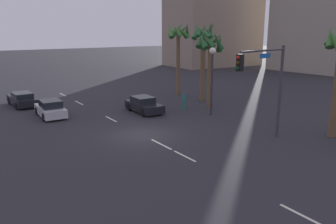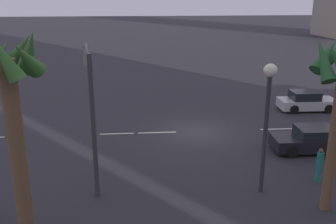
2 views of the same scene
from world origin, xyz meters
The scene contains 18 objects.
ground_plane centered at (0.00, 0.00, 0.00)m, with size 220.00×220.00×0.00m, color #28282D.
lane_stripe_0 centered at (-18.00, 0.00, 0.01)m, with size 2.12×0.14×0.01m, color silver.
lane_stripe_1 centered at (-12.71, 0.00, 0.01)m, with size 2.27×0.14×0.01m, color silver.
lane_stripe_2 centered at (-5.15, 0.00, 0.01)m, with size 2.08×0.14×0.01m, color silver.
lane_stripe_3 centered at (2.44, 0.00, 0.01)m, with size 2.34×0.14×0.01m, color silver.
lane_stripe_4 centered at (4.94, 0.00, 0.01)m, with size 2.07×0.14×0.01m, color silver.
lane_stripe_5 centered at (12.94, 0.00, 0.01)m, with size 2.55×0.14×0.01m, color silver.
car_0 centered at (-8.74, -3.83, 0.65)m, with size 4.12×1.96×1.43m.
car_1 centered at (-14.55, -4.93, 0.61)m, with size 4.65×2.07×1.29m.
car_2 centered at (-5.81, 3.48, 0.63)m, with size 4.15×1.98×1.35m.
traffic_signal centered at (5.68, 5.80, 4.17)m, with size 0.96×4.91×6.14m.
streetlamp centered at (-1.69, 7.69, 4.02)m, with size 0.56×0.56×5.69m.
pedestrian_0 centered at (-4.61, 7.00, 0.87)m, with size 0.39×0.39×1.64m.
palm_tree_0 centered at (-10.78, 10.73, 6.12)m, with size 2.72×2.87×7.96m.
palm_tree_1 centered at (-3.88, 9.29, 5.46)m, with size 2.71×2.68×7.15m.
palm_tree_2 centered at (-6.73, 10.90, 5.67)m, with size 2.48×2.41×7.93m.
building_1 centered at (-15.29, 46.01, 9.36)m, with size 15.02×13.85×18.71m, color #9E9384.
building_2 centered at (-33.43, 35.32, 11.60)m, with size 10.85×17.25×23.21m, color gray.
Camera 1 is at (19.81, -11.13, 7.14)m, focal length 36.51 mm.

